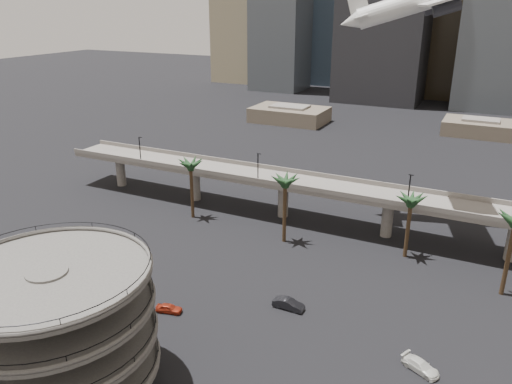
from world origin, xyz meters
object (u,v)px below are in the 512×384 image
at_px(parking_ramp, 55,322).
at_px(overpass, 334,192).
at_px(car_a, 169,308).
at_px(car_c, 421,366).
at_px(car_b, 288,304).

distance_m(parking_ramp, overpass, 60.46).
relative_size(overpass, car_a, 33.29).
bearing_deg(car_c, overpass, 58.44).
relative_size(overpass, car_c, 26.74).
bearing_deg(parking_ramp, car_c, 31.39).
xyz_separation_m(car_b, car_c, (19.91, -5.21, -0.09)).
height_order(overpass, car_b, overpass).
height_order(overpass, car_c, overpass).
relative_size(car_a, car_b, 0.81).
relative_size(overpass, car_b, 27.03).
xyz_separation_m(car_a, car_b, (15.46, 8.66, 0.13)).
bearing_deg(car_b, overpass, 6.45).
bearing_deg(overpass, car_b, -83.56).
height_order(car_a, car_c, car_c).
relative_size(parking_ramp, car_c, 4.57).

